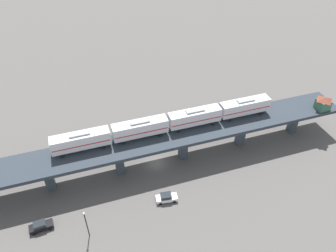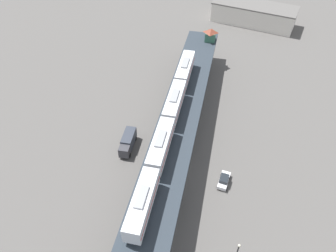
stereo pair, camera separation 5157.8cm
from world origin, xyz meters
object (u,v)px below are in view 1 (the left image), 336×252
Objects in this scene: street_car_black at (41,226)px; signal_hut at (323,103)px; street_car_white at (166,198)px; street_lamp at (86,222)px; subway_train at (168,122)px; delivery_truck at (160,126)px.

signal_hut is at bearing 99.26° from street_car_black.
street_car_white is 16.87m from street_lamp.
subway_train is at bearing -92.72° from signal_hut.
delivery_truck is (-21.91, 4.18, 0.82)m from street_car_white.
street_car_black is (12.75, -28.60, -9.29)m from subway_train.
street_car_white is (10.83, -42.22, -8.55)m from signal_hut.
subway_train is 38.42m from signal_hut.
street_car_white is 0.66× the size of street_lamp.
subway_train is 32.66m from street_car_black.
subway_train reaches higher than street_car_black.
street_lamp is (16.61, -19.95, -6.12)m from subway_train.
signal_hut is at bearing 104.38° from street_car_white.
street_lamp reaches higher than street_car_black.
subway_train reaches higher than signal_hut.
street_car_black is 0.66× the size of street_lamp.
delivery_truck is 32.95m from street_lamp.
street_car_black is at bearing -89.77° from street_car_white.
subway_train is 7.19× the size of street_lamp.
signal_hut is 0.46× the size of delivery_truck.
subway_train is 6.77× the size of delivery_truck.
street_car_white is 22.32m from delivery_truck.
subway_train is at bearing 114.02° from street_car_black.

